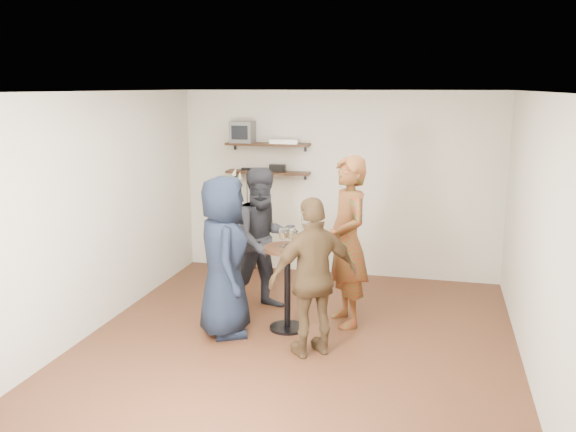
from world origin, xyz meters
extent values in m
cube|color=#442115|center=(0.00, 0.00, -0.02)|extent=(4.50, 5.00, 0.04)
cube|color=white|center=(0.00, 0.00, 2.62)|extent=(4.50, 5.00, 0.04)
cube|color=beige|center=(0.00, 2.52, 1.30)|extent=(4.50, 0.04, 2.60)
cube|color=beige|center=(0.00, -2.52, 1.30)|extent=(4.50, 0.04, 2.60)
cube|color=beige|center=(-2.27, 0.00, 1.30)|extent=(0.04, 5.00, 2.60)
cube|color=beige|center=(2.27, 0.00, 1.30)|extent=(0.04, 5.00, 2.60)
cube|color=black|center=(-1.00, 2.38, 1.85)|extent=(1.20, 0.25, 0.04)
cube|color=black|center=(-1.00, 2.38, 1.45)|extent=(1.20, 0.25, 0.04)
cube|color=#59595B|center=(-1.37, 2.38, 2.02)|extent=(0.32, 0.30, 0.30)
cube|color=silver|center=(-0.74, 2.38, 1.90)|extent=(0.40, 0.24, 0.06)
cube|color=black|center=(-0.86, 2.38, 1.52)|extent=(0.22, 0.10, 0.10)
cube|color=black|center=(-1.26, 2.42, 1.48)|extent=(0.30, 0.05, 0.03)
cube|color=black|center=(-1.42, 2.20, 0.59)|extent=(0.61, 0.61, 0.04)
cylinder|color=black|center=(-1.62, 2.00, 0.29)|extent=(0.04, 0.04, 0.57)
cylinder|color=black|center=(-1.22, 2.00, 0.29)|extent=(0.04, 0.04, 0.57)
cylinder|color=black|center=(-1.62, 2.40, 0.29)|extent=(0.04, 0.04, 0.57)
cylinder|color=black|center=(-1.22, 2.40, 0.29)|extent=(0.04, 0.04, 0.57)
cylinder|color=white|center=(-1.42, 2.20, 0.75)|extent=(0.13, 0.13, 0.29)
cylinder|color=#2D7421|center=(-1.44, 2.20, 1.04)|extent=(0.01, 0.07, 0.52)
cone|color=white|center=(-1.48, 2.20, 1.36)|extent=(0.07, 0.08, 0.11)
cylinder|color=#2D7421|center=(-1.41, 2.21, 1.07)|extent=(0.03, 0.05, 0.58)
cone|color=white|center=(-1.38, 2.23, 1.42)|extent=(0.10, 0.12, 0.12)
cylinder|color=#2D7421|center=(-1.42, 2.19, 1.10)|extent=(0.09, 0.08, 0.63)
cone|color=white|center=(-1.42, 2.16, 1.48)|extent=(0.12, 0.12, 0.12)
cylinder|color=black|center=(-0.19, 0.29, 0.93)|extent=(0.52, 0.52, 0.04)
cylinder|color=black|center=(-0.19, 0.29, 0.47)|extent=(0.07, 0.07, 0.88)
cylinder|color=black|center=(-0.19, 0.29, 0.01)|extent=(0.40, 0.40, 0.03)
cylinder|color=silver|center=(-0.25, 0.27, 0.95)|extent=(0.06, 0.06, 0.00)
cylinder|color=silver|center=(-0.25, 0.27, 0.99)|extent=(0.01, 0.01, 0.09)
cylinder|color=silver|center=(-0.25, 0.27, 1.09)|extent=(0.07, 0.07, 0.11)
cylinder|color=#EAAE60|center=(-0.25, 0.27, 1.07)|extent=(0.06, 0.06, 0.06)
cylinder|color=silver|center=(-0.13, 0.26, 0.95)|extent=(0.06, 0.06, 0.00)
cylinder|color=silver|center=(-0.13, 0.26, 1.00)|extent=(0.01, 0.01, 0.10)
cylinder|color=silver|center=(-0.13, 0.26, 1.10)|extent=(0.07, 0.07, 0.12)
cylinder|color=#EAAE60|center=(-0.13, 0.26, 1.08)|extent=(0.07, 0.07, 0.06)
cylinder|color=silver|center=(-0.22, 0.36, 0.95)|extent=(0.06, 0.06, 0.00)
cylinder|color=silver|center=(-0.22, 0.36, 0.99)|extent=(0.01, 0.01, 0.08)
cylinder|color=silver|center=(-0.22, 0.36, 1.08)|extent=(0.06, 0.06, 0.10)
cylinder|color=#EAAE60|center=(-0.22, 0.36, 1.06)|extent=(0.06, 0.06, 0.06)
cylinder|color=silver|center=(-0.16, 0.32, 0.95)|extent=(0.05, 0.05, 0.00)
cylinder|color=silver|center=(-0.16, 0.32, 0.99)|extent=(0.01, 0.01, 0.08)
cylinder|color=silver|center=(-0.16, 0.32, 1.08)|extent=(0.06, 0.06, 0.10)
cylinder|color=#EAAE60|center=(-0.16, 0.32, 1.06)|extent=(0.06, 0.06, 0.05)
imported|color=#B61418|center=(0.41, 0.62, 0.96)|extent=(0.74, 0.83, 1.92)
imported|color=black|center=(-0.61, 0.84, 0.86)|extent=(1.06, 1.03, 1.73)
imported|color=black|center=(-0.83, 0.02, 0.87)|extent=(0.85, 1.00, 1.74)
imported|color=#4A351F|center=(0.21, -0.26, 0.80)|extent=(0.99, 0.87, 1.61)
camera|label=1|loc=(1.35, -5.90, 2.65)|focal=38.00mm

